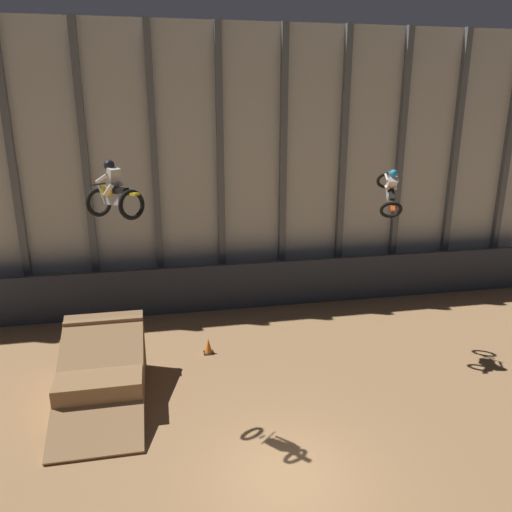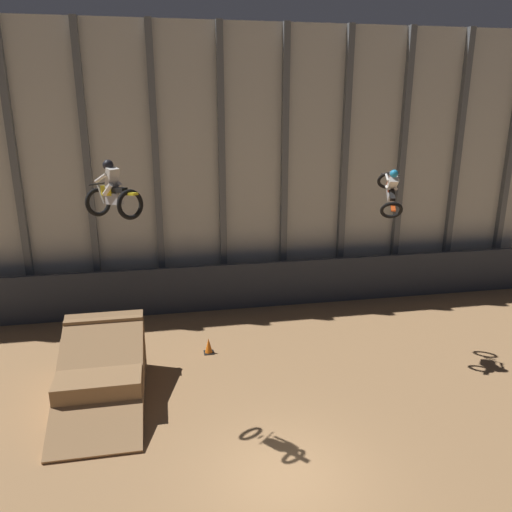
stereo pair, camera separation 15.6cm
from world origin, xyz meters
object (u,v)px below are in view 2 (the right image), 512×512
(rider_bike_right_air, at_px, (391,190))
(rider_bike_left_air, at_px, (113,194))
(dirt_ramp, at_px, (103,371))
(traffic_cone_near_ramp, at_px, (209,346))

(rider_bike_right_air, bearing_deg, rider_bike_left_air, -146.12)
(dirt_ramp, relative_size, rider_bike_right_air, 2.58)
(dirt_ramp, relative_size, traffic_cone_near_ramp, 8.23)
(rider_bike_left_air, xyz_separation_m, traffic_cone_near_ramp, (2.56, 3.90, -6.35))
(rider_bike_left_air, bearing_deg, rider_bike_right_air, -20.77)
(dirt_ramp, xyz_separation_m, rider_bike_right_air, (9.59, 0.82, 5.26))
(rider_bike_left_air, relative_size, traffic_cone_near_ramp, 2.90)
(rider_bike_right_air, height_order, traffic_cone_near_ramp, rider_bike_right_air)
(rider_bike_left_air, distance_m, rider_bike_right_air, 9.11)
(dirt_ramp, bearing_deg, rider_bike_right_air, 4.86)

